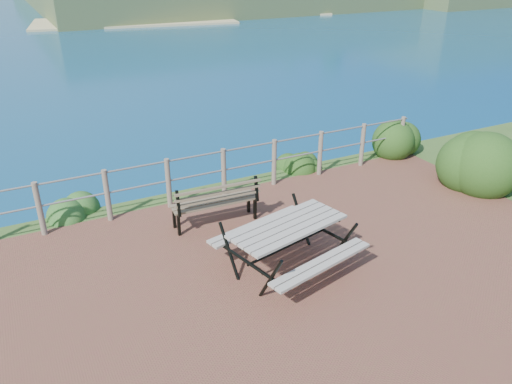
{
  "coord_description": "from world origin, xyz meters",
  "views": [
    {
      "loc": [
        -3.58,
        -5.08,
        4.5
      ],
      "look_at": [
        -0.05,
        1.83,
        0.75
      ],
      "focal_mm": 35.0,
      "sensor_mm": 36.0,
      "label": 1
    }
  ],
  "objects": [
    {
      "name": "safety_railing",
      "position": [
        0.0,
        3.35,
        0.57
      ],
      "size": [
        9.4,
        0.1,
        1.0
      ],
      "color": "#6B5B4C",
      "rests_on": "ground"
    },
    {
      "name": "shrub_lip_west",
      "position": [
        -2.85,
        3.95,
        0.0
      ],
      "size": [
        0.8,
        0.8,
        0.55
      ],
      "primitive_type": "ellipsoid",
      "color": "#225B23",
      "rests_on": "ground"
    },
    {
      "name": "shrub_right_edge",
      "position": [
        4.81,
        3.6,
        0.0
      ],
      "size": [
        1.09,
        1.09,
        1.55
      ],
      "primitive_type": "ellipsoid",
      "color": "#1F4716",
      "rests_on": "ground"
    },
    {
      "name": "park_bench",
      "position": [
        -0.62,
        2.35,
        0.58
      ],
      "size": [
        1.58,
        0.46,
        0.88
      ],
      "rotation": [
        0.0,
        0.0,
        -0.05
      ],
      "color": "brown",
      "rests_on": "ground"
    },
    {
      "name": "ground",
      "position": [
        0.0,
        0.0,
        0.0
      ],
      "size": [
        10.0,
        7.0,
        0.12
      ],
      "primitive_type": "cube",
      "color": "brown",
      "rests_on": "ground"
    },
    {
      "name": "shrub_lip_east",
      "position": [
        2.22,
        4.0,
        0.0
      ],
      "size": [
        0.84,
        0.84,
        0.6
      ],
      "primitive_type": "ellipsoid",
      "color": "#1F4716",
      "rests_on": "ground"
    },
    {
      "name": "shrub_right_front",
      "position": [
        4.86,
        1.5,
        0.0
      ],
      "size": [
        1.46,
        1.46,
        2.07
      ],
      "primitive_type": "ellipsoid",
      "color": "#1F4716",
      "rests_on": "ground"
    },
    {
      "name": "picnic_table",
      "position": [
        -0.18,
        0.51,
        0.5
      ],
      "size": [
        1.96,
        1.56,
        0.78
      ],
      "rotation": [
        0.0,
        0.0,
        0.23
      ],
      "color": "gray",
      "rests_on": "ground"
    }
  ]
}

